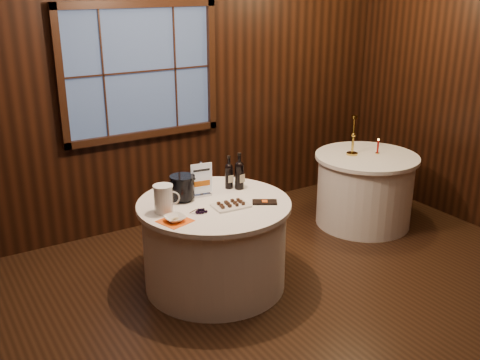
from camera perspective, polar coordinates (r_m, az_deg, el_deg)
ground at (r=4.27m, az=4.32°, el=-16.25°), size 6.00×6.00×0.00m
back_wall at (r=5.73m, az=-10.13°, el=9.78°), size 6.00×0.10×3.00m
main_table at (r=4.80m, az=-2.59°, el=-6.49°), size 1.28×1.28×0.77m
side_table at (r=6.13m, az=12.53°, el=-0.94°), size 1.08×1.08×0.77m
sign_stand at (r=4.75m, az=-3.92°, el=-0.45°), size 0.18×0.11×0.30m
port_bottle_left at (r=4.90m, az=-1.13°, el=0.59°), size 0.07×0.07×0.30m
port_bottle_right at (r=4.88m, az=-0.07°, el=0.68°), size 0.08×0.09×0.33m
ice_bucket at (r=4.66m, az=-5.85°, el=-0.75°), size 0.21×0.21×0.21m
chocolate_plate at (r=4.54m, az=-0.94°, el=-2.53°), size 0.30×0.21×0.04m
chocolate_box at (r=4.62m, az=2.52°, el=-2.26°), size 0.22×0.19×0.02m
grape_bunch at (r=4.44m, az=-4.03°, el=-3.09°), size 0.15×0.09×0.04m
glass_pitcher at (r=4.44m, az=-7.76°, el=-1.89°), size 0.21×0.16×0.23m
orange_napkin at (r=4.30m, az=-6.61°, el=-4.17°), size 0.27×0.27×0.00m
cracker_bowl at (r=4.29m, az=-6.62°, el=-3.91°), size 0.16×0.16×0.04m
brass_candlestick at (r=5.96m, az=11.40°, el=3.93°), size 0.12×0.12×0.42m
red_candle at (r=6.08m, az=13.82°, el=3.21°), size 0.04×0.04×0.16m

